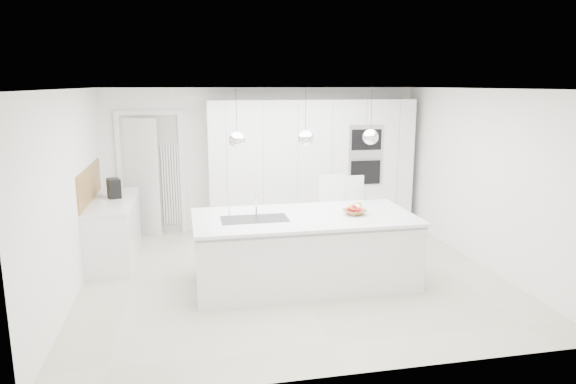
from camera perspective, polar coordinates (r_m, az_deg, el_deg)
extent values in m
plane|color=beige|center=(7.10, 0.49, -9.22)|extent=(5.50, 5.50, 0.00)
plane|color=white|center=(9.18, -2.74, 3.70)|extent=(5.50, 0.00, 5.50)
plane|color=white|center=(6.75, -22.98, -0.23)|extent=(0.00, 5.00, 5.00)
plane|color=white|center=(6.62, 0.53, 11.40)|extent=(5.50, 5.50, 0.00)
cube|color=white|center=(9.06, 2.58, 2.95)|extent=(3.60, 0.60, 2.30)
cube|color=white|center=(9.07, -16.51, 1.55)|extent=(0.76, 0.38, 2.00)
cube|color=white|center=(8.04, -18.77, -4.09)|extent=(0.60, 1.80, 0.86)
cube|color=white|center=(7.93, -18.98, -0.96)|extent=(0.62, 1.82, 0.04)
cube|color=olive|center=(7.92, -21.17, 0.86)|extent=(0.02, 1.80, 0.50)
cube|color=white|center=(6.70, 1.87, -6.63)|extent=(2.80, 1.20, 0.86)
cube|color=white|center=(6.62, 1.80, -2.79)|extent=(2.84, 1.40, 0.04)
cylinder|color=white|center=(6.61, -3.56, -1.30)|extent=(0.02, 0.02, 0.30)
sphere|color=white|center=(6.24, -5.69, 5.79)|extent=(0.20, 0.20, 0.20)
sphere|color=white|center=(6.39, 1.96, 5.98)|extent=(0.20, 0.20, 0.20)
sphere|color=white|center=(6.63, 9.16, 6.06)|extent=(0.20, 0.20, 0.20)
imported|color=olive|center=(6.70, 7.42, -2.21)|extent=(0.37, 0.37, 0.07)
cube|color=black|center=(8.05, -18.78, 0.41)|extent=(0.24, 0.30, 0.29)
sphere|color=red|center=(6.70, 7.19, -1.91)|extent=(0.08, 0.08, 0.08)
sphere|color=red|center=(6.67, 7.82, -2.01)|extent=(0.07, 0.07, 0.07)
sphere|color=red|center=(6.73, 6.93, -1.88)|extent=(0.07, 0.07, 0.07)
sphere|color=red|center=(6.75, 7.28, -1.78)|extent=(0.09, 0.09, 0.09)
torus|color=yellow|center=(6.69, 7.56, -1.56)|extent=(0.23, 0.17, 0.21)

